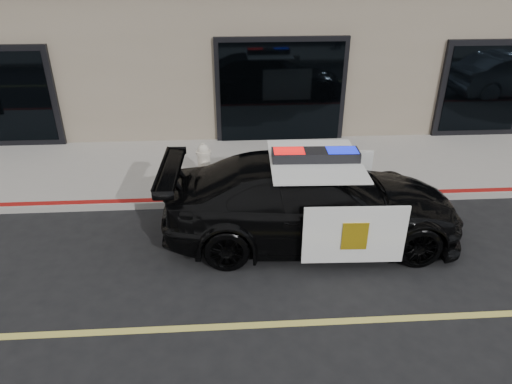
{
  "coord_description": "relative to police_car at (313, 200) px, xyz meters",
  "views": [
    {
      "loc": [
        -2.41,
        -4.87,
        4.74
      ],
      "look_at": [
        -1.96,
        2.2,
        1.0
      ],
      "focal_mm": 32.0,
      "sensor_mm": 36.0,
      "label": 1
    }
  ],
  "objects": [
    {
      "name": "ground",
      "position": [
        0.94,
        -2.23,
        -0.79
      ],
      "size": [
        120.0,
        120.0,
        0.0
      ],
      "primitive_type": "plane",
      "color": "black",
      "rests_on": "ground"
    },
    {
      "name": "sidewalk_n",
      "position": [
        0.94,
        3.02,
        -0.71
      ],
      "size": [
        60.0,
        3.5,
        0.15
      ],
      "primitive_type": "cube",
      "color": "gray",
      "rests_on": "ground"
    },
    {
      "name": "police_car",
      "position": [
        0.0,
        0.0,
        0.0
      ],
      "size": [
        2.65,
        5.5,
        1.75
      ],
      "color": "black",
      "rests_on": "ground"
    },
    {
      "name": "fire_hydrant",
      "position": [
        -2.04,
        2.27,
        -0.23
      ],
      "size": [
        0.4,
        0.55,
        0.87
      ],
      "color": "beige",
      "rests_on": "sidewalk_n"
    }
  ]
}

